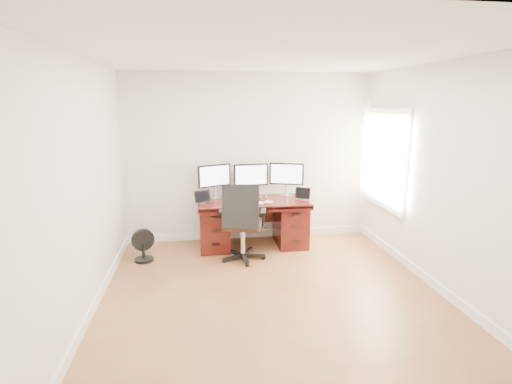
{
  "coord_description": "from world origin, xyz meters",
  "views": [
    {
      "loc": [
        -0.81,
        -4.13,
        2.23
      ],
      "look_at": [
        0.0,
        1.5,
        0.95
      ],
      "focal_mm": 28.0,
      "sensor_mm": 36.0,
      "label": 1
    }
  ],
  "objects": [
    {
      "name": "desk",
      "position": [
        0.0,
        1.83,
        0.4
      ],
      "size": [
        1.7,
        0.8,
        0.75
      ],
      "color": "#3F0F0C",
      "rests_on": "ground"
    },
    {
      "name": "office_chair",
      "position": [
        -0.23,
        1.26,
        0.38
      ],
      "size": [
        0.73,
        0.73,
        1.15
      ],
      "rotation": [
        0.0,
        0.0,
        -0.22
      ],
      "color": "black",
      "rests_on": "ground"
    },
    {
      "name": "figurine_pink",
      "position": [
        -0.36,
        1.95,
        0.8
      ],
      "size": [
        0.03,
        0.03,
        0.08
      ],
      "color": "pink",
      "rests_on": "desk"
    },
    {
      "name": "right_wall",
      "position": [
        2.0,
        0.11,
        1.35
      ],
      "size": [
        0.1,
        4.5,
        2.7
      ],
      "color": "silver",
      "rests_on": "ground"
    },
    {
      "name": "floor_fan",
      "position": [
        -1.64,
        1.44,
        0.23
      ],
      "size": [
        0.32,
        0.27,
        0.47
      ],
      "rotation": [
        0.0,
        0.0,
        0.43
      ],
      "color": "black",
      "rests_on": "ground"
    },
    {
      "name": "back_wall",
      "position": [
        0.0,
        2.25,
        1.35
      ],
      "size": [
        4.0,
        0.1,
        2.7
      ],
      "primitive_type": "cube",
      "color": "silver",
      "rests_on": "ground"
    },
    {
      "name": "figurine_yellow",
      "position": [
        -0.21,
        1.95,
        0.8
      ],
      "size": [
        0.03,
        0.03,
        0.08
      ],
      "color": "#E2D75B",
      "rests_on": "desk"
    },
    {
      "name": "figurine_blue",
      "position": [
        0.23,
        1.95,
        0.8
      ],
      "size": [
        0.03,
        0.03,
        0.08
      ],
      "color": "#53A4DC",
      "rests_on": "desk"
    },
    {
      "name": "keyboard",
      "position": [
        0.0,
        1.62,
        0.76
      ],
      "size": [
        0.27,
        0.14,
        0.01
      ],
      "primitive_type": "cube",
      "rotation": [
        0.0,
        0.0,
        -0.1
      ],
      "color": "white",
      "rests_on": "desk"
    },
    {
      "name": "figurine_brown",
      "position": [
        0.14,
        1.95,
        0.8
      ],
      "size": [
        0.03,
        0.03,
        0.08
      ],
      "color": "brown",
      "rests_on": "desk"
    },
    {
      "name": "monitor_center",
      "position": [
        0.0,
        2.07,
        1.09
      ],
      "size": [
        0.55,
        0.16,
        0.53
      ],
      "rotation": [
        0.0,
        0.0,
        0.09
      ],
      "color": "silver",
      "rests_on": "desk"
    },
    {
      "name": "trackpad",
      "position": [
        0.22,
        1.66,
        0.76
      ],
      "size": [
        0.16,
        0.16,
        0.01
      ],
      "primitive_type": "cube",
      "rotation": [
        0.0,
        0.0,
        -0.42
      ],
      "color": "silver",
      "rests_on": "desk"
    },
    {
      "name": "drawing_tablet",
      "position": [
        -0.32,
        1.6,
        0.76
      ],
      "size": [
        0.27,
        0.2,
        0.01
      ],
      "primitive_type": "cube",
      "rotation": [
        0.0,
        0.0,
        0.18
      ],
      "color": "black",
      "rests_on": "desk"
    },
    {
      "name": "tablet_right",
      "position": [
        0.77,
        1.75,
        0.84
      ],
      "size": [
        0.24,
        0.18,
        0.19
      ],
      "rotation": [
        0.0,
        0.0,
        -0.53
      ],
      "color": "silver",
      "rests_on": "desk"
    },
    {
      "name": "tablet_left",
      "position": [
        -0.78,
        1.75,
        0.84
      ],
      "size": [
        0.25,
        0.14,
        0.19
      ],
      "rotation": [
        0.0,
        0.0,
        0.32
      ],
      "color": "silver",
      "rests_on": "desk"
    },
    {
      "name": "monitor_right",
      "position": [
        0.58,
        2.07,
        1.09
      ],
      "size": [
        0.53,
        0.21,
        0.53
      ],
      "rotation": [
        0.0,
        0.0,
        -0.32
      ],
      "color": "silver",
      "rests_on": "desk"
    },
    {
      "name": "ground",
      "position": [
        0.0,
        0.0,
        0.0
      ],
      "size": [
        4.5,
        4.5,
        0.0
      ],
      "primitive_type": "plane",
      "color": "brown",
      "rests_on": "ground"
    },
    {
      "name": "phone",
      "position": [
        -0.06,
        1.78,
        0.76
      ],
      "size": [
        0.13,
        0.08,
        0.01
      ],
      "primitive_type": "cube",
      "rotation": [
        0.0,
        0.0,
        -0.12
      ],
      "color": "black",
      "rests_on": "desk"
    },
    {
      "name": "monitor_left",
      "position": [
        -0.58,
        2.07,
        1.09
      ],
      "size": [
        0.52,
        0.25,
        0.53
      ],
      "rotation": [
        0.0,
        0.0,
        0.41
      ],
      "color": "silver",
      "rests_on": "desk"
    },
    {
      "name": "figurine_orange",
      "position": [
        -0.15,
        1.95,
        0.8
      ],
      "size": [
        0.03,
        0.03,
        0.08
      ],
      "color": "#F09055",
      "rests_on": "desk"
    }
  ]
}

